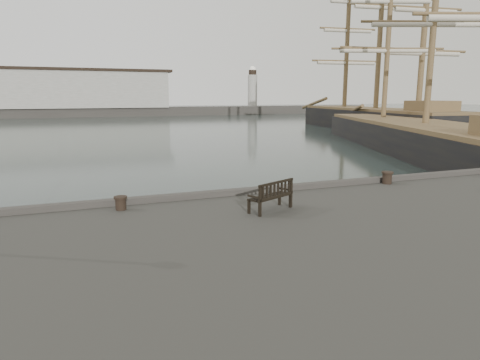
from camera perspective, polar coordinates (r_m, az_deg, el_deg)
The scene contains 7 objects.
ground at distance 14.86m, azimuth 4.58°, elevation -7.22°, with size 400.00×400.00×0.00m, color black.
breakwater at distance 104.69m, azimuth -20.70°, elevation 10.25°, with size 140.00×9.50×12.20m.
bench at distance 11.81m, azimuth 4.14°, elevation -2.86°, with size 1.50×1.04×0.82m.
bollard_left at distance 12.33m, azimuth -15.62°, elevation -2.98°, with size 0.36×0.36×0.38m, color black.
bollard_right at distance 16.29m, azimuth 19.03°, elevation 0.29°, with size 0.42×0.42×0.44m, color black.
tall_ship_main at distance 39.06m, azimuth 23.29°, elevation 4.42°, with size 19.49×36.63×27.28m.
tall_ship_far at distance 60.93m, azimuth 17.50°, elevation 7.09°, with size 11.16×32.80×27.57m.
Camera 1 is at (-6.19, -12.67, 4.68)m, focal length 32.00 mm.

